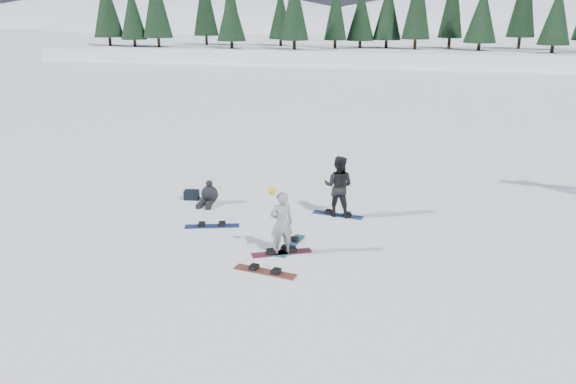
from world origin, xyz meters
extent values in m
plane|color=white|center=(0.00, 0.00, 0.00)|extent=(420.00, 420.00, 0.00)
cube|color=white|center=(0.00, 55.00, -1.00)|extent=(90.00, 14.00, 5.00)
ellipsoid|color=white|center=(-70.00, 170.00, -13.61)|extent=(143.00, 110.00, 49.50)
ellipsoid|color=white|center=(20.00, 200.00, -14.63)|extent=(182.00, 140.00, 53.20)
ellipsoid|color=white|center=(-140.00, 210.00, -14.30)|extent=(169.00, 130.00, 52.00)
cone|color=black|center=(-38.00, 55.00, 5.25)|extent=(3.20, 3.20, 7.50)
cone|color=black|center=(-34.55, 55.00, 5.25)|extent=(3.20, 3.20, 7.50)
cone|color=black|center=(-31.09, 55.00, 5.25)|extent=(3.20, 3.20, 7.50)
cone|color=black|center=(-27.64, 55.00, 5.25)|extent=(3.20, 3.20, 7.50)
cone|color=black|center=(-24.18, 55.00, 5.25)|extent=(3.20, 3.20, 7.50)
cone|color=black|center=(-20.73, 55.00, 5.25)|extent=(3.20, 3.20, 7.50)
cone|color=black|center=(-17.27, 55.00, 5.25)|extent=(3.20, 3.20, 7.50)
cone|color=black|center=(-13.82, 55.00, 5.25)|extent=(3.20, 3.20, 7.50)
cone|color=black|center=(-10.36, 55.00, 5.25)|extent=(3.20, 3.20, 7.50)
cone|color=black|center=(-6.91, 55.00, 5.25)|extent=(3.20, 3.20, 7.50)
cone|color=black|center=(-3.45, 55.00, 5.25)|extent=(3.20, 3.20, 7.50)
cone|color=black|center=(0.00, 55.00, 5.25)|extent=(3.20, 3.20, 7.50)
cone|color=black|center=(3.45, 55.00, 5.25)|extent=(3.20, 3.20, 7.50)
cone|color=black|center=(6.91, 55.00, 5.25)|extent=(3.20, 3.20, 7.50)
cone|color=black|center=(10.36, 55.00, 5.25)|extent=(3.20, 3.20, 7.50)
cone|color=black|center=(13.82, 55.00, 5.25)|extent=(3.20, 3.20, 7.50)
imported|color=gray|center=(-1.48, -0.72, 0.80)|extent=(0.69, 0.62, 1.59)
sphere|color=yellow|center=(-1.68, -0.84, 1.65)|extent=(0.18, 0.18, 0.18)
imported|color=black|center=(-0.59, 2.31, 0.90)|extent=(0.93, 0.75, 1.79)
ellipsoid|color=black|center=(-4.63, 2.41, 0.29)|extent=(0.59, 0.52, 0.56)
sphere|color=black|center=(-4.63, 2.41, 0.64)|extent=(0.21, 0.21, 0.21)
cube|color=black|center=(-4.50, 2.02, 0.07)|extent=(0.27, 0.51, 0.14)
cube|color=black|center=(-4.77, 2.02, 0.07)|extent=(0.14, 0.49, 0.14)
cube|color=black|center=(-5.33, 2.61, 0.15)|extent=(0.50, 0.38, 0.30)
cube|color=maroon|center=(-1.48, -0.72, 0.01)|extent=(1.46, 0.95, 0.03)
cube|color=navy|center=(-0.59, 2.31, 0.01)|extent=(1.52, 0.49, 0.03)
cube|color=#9C3D22|center=(-1.58, -1.83, 0.01)|extent=(1.53, 0.51, 0.03)
cube|color=navy|center=(-3.82, 0.55, 0.01)|extent=(1.51, 0.74, 0.03)
cube|color=#197389|center=(-1.38, -0.23, 0.01)|extent=(0.45, 1.52, 0.03)
camera|label=1|loc=(1.83, -13.01, 5.71)|focal=35.00mm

